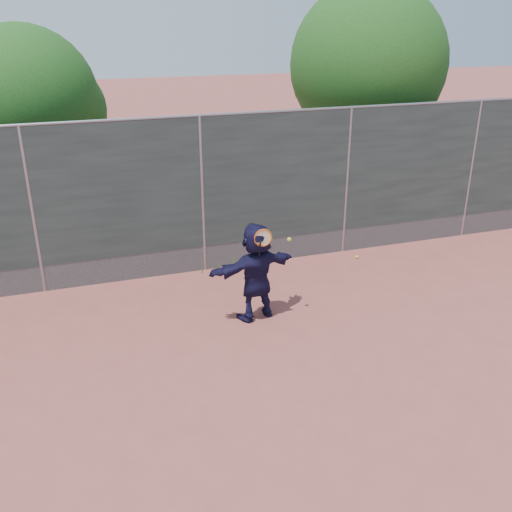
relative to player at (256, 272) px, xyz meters
name	(u,v)px	position (x,y,z in m)	size (l,w,h in m)	color
ground	(263,365)	(-0.36, -1.38, -0.82)	(80.00, 80.00, 0.00)	#9E4C42
player	(256,272)	(0.00, 0.00, 0.00)	(1.53, 0.49, 1.65)	#151334
ball_ground	(357,257)	(2.75, 1.65, -0.79)	(0.07, 0.07, 0.07)	#C0D72F
fence	(202,192)	(-0.36, 2.12, 0.76)	(20.00, 0.06, 3.03)	#38423D
swing_action	(266,239)	(0.09, -0.19, 0.63)	(0.64, 0.15, 0.51)	#C15112
tree_right	(373,68)	(4.33, 4.37, 2.67)	(3.78, 3.60, 5.39)	#382314
tree_left	(34,102)	(-3.20, 5.17, 2.12)	(3.15, 3.00, 4.53)	#382314
weed_clump	(221,264)	(-0.06, 2.00, -0.69)	(0.68, 0.07, 0.30)	#387226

